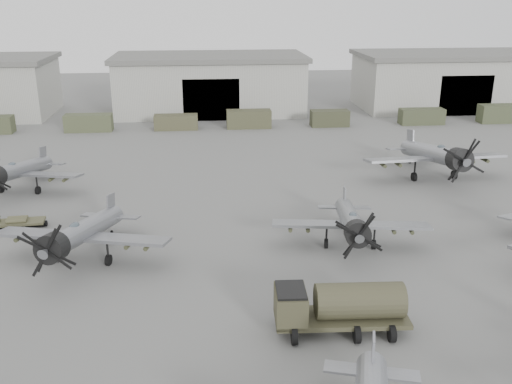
% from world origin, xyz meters
% --- Properties ---
extents(ground, '(220.00, 220.00, 0.00)m').
position_xyz_m(ground, '(0.00, 0.00, 0.00)').
color(ground, slate).
rests_on(ground, ground).
extents(hangar_center, '(29.00, 14.80, 8.70)m').
position_xyz_m(hangar_center, '(0.00, 61.96, 4.37)').
color(hangar_center, '#A7A89D').
rests_on(hangar_center, ground).
extents(hangar_right, '(29.00, 14.80, 8.70)m').
position_xyz_m(hangar_right, '(38.00, 61.96, 4.37)').
color(hangar_right, '#A7A89D').
rests_on(hangar_right, ground).
extents(support_truck_2, '(6.22, 2.20, 2.28)m').
position_xyz_m(support_truck_2, '(-16.50, 50.00, 1.14)').
color(support_truck_2, '#444A30').
rests_on(support_truck_2, ground).
extents(support_truck_3, '(5.85, 2.20, 2.00)m').
position_xyz_m(support_truck_3, '(-4.91, 50.00, 1.00)').
color(support_truck_3, '#44432C').
rests_on(support_truck_3, ground).
extents(support_truck_4, '(6.05, 2.20, 2.44)m').
position_xyz_m(support_truck_4, '(4.98, 50.00, 1.22)').
color(support_truck_4, '#41422B').
rests_on(support_truck_4, ground).
extents(support_truck_5, '(5.25, 2.20, 2.21)m').
position_xyz_m(support_truck_5, '(16.24, 50.00, 1.11)').
color(support_truck_5, '#373A26').
rests_on(support_truck_5, ground).
extents(support_truck_6, '(6.18, 2.20, 2.19)m').
position_xyz_m(support_truck_6, '(29.41, 50.00, 1.09)').
color(support_truck_6, '#3D432B').
rests_on(support_truck_6, ground).
extents(support_truck_7, '(5.38, 2.20, 2.57)m').
position_xyz_m(support_truck_7, '(40.60, 50.00, 1.28)').
color(support_truck_7, '#3F462E').
rests_on(support_truck_7, ground).
extents(aircraft_mid_1, '(12.23, 11.01, 4.87)m').
position_xyz_m(aircraft_mid_1, '(-9.82, 9.58, 2.21)').
color(aircraft_mid_1, gray).
rests_on(aircraft_mid_1, ground).
extents(aircraft_mid_2, '(11.47, 10.32, 4.55)m').
position_xyz_m(aircraft_mid_2, '(9.03, 10.21, 2.07)').
color(aircraft_mid_2, gray).
rests_on(aircraft_mid_2, ground).
extents(aircraft_far_0, '(11.92, 10.73, 4.73)m').
position_xyz_m(aircraft_far_0, '(-18.43, 24.91, 2.15)').
color(aircraft_far_0, gray).
rests_on(aircraft_far_0, ground).
extents(aircraft_far_1, '(14.13, 12.72, 5.64)m').
position_xyz_m(aircraft_far_1, '(21.40, 25.13, 2.57)').
color(aircraft_far_1, gray).
rests_on(aircraft_far_1, ground).
extents(fuel_tanker, '(7.37, 3.08, 2.80)m').
position_xyz_m(fuel_tanker, '(5.76, -0.09, 1.61)').
color(fuel_tanker, '#3F3E29').
rests_on(fuel_tanker, ground).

